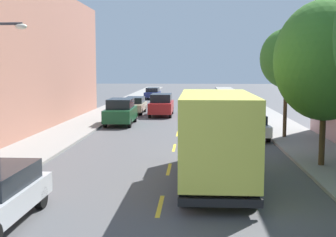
{
  "coord_description": "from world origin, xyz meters",
  "views": [
    {
      "loc": [
        1.0,
        -6.27,
        4.23
      ],
      "look_at": [
        -0.4,
        18.22,
        1.42
      ],
      "focal_mm": 47.82,
      "sensor_mm": 36.0,
      "label": 1
    }
  ],
  "objects_px": {
    "parked_pickup_sky": "(231,105)",
    "moving_red_sedan": "(161,105)",
    "parked_wagon_champagne": "(134,105)",
    "street_tree_second": "(325,60)",
    "delivery_box_truck": "(215,132)",
    "parked_wagon_navy": "(153,93)",
    "street_tree_third": "(287,58)",
    "parked_suv_forest": "(121,111)",
    "parked_sedan_white": "(251,126)"
  },
  "relations": [
    {
      "from": "street_tree_second",
      "to": "delivery_box_truck",
      "type": "distance_m",
      "value": 5.97
    },
    {
      "from": "parked_wagon_navy",
      "to": "parked_suv_forest",
      "type": "xyz_separation_m",
      "value": [
        0.13,
        -27.29,
        0.18
      ]
    },
    {
      "from": "parked_wagon_navy",
      "to": "parked_pickup_sky",
      "type": "distance_m",
      "value": 21.33
    },
    {
      "from": "parked_wagon_champagne",
      "to": "moving_red_sedan",
      "type": "bearing_deg",
      "value": -35.6
    },
    {
      "from": "delivery_box_truck",
      "to": "parked_wagon_champagne",
      "type": "xyz_separation_m",
      "value": [
        -6.21,
        24.67,
        -1.1
      ]
    },
    {
      "from": "delivery_box_truck",
      "to": "street_tree_second",
      "type": "bearing_deg",
      "value": 30.99
    },
    {
      "from": "delivery_box_truck",
      "to": "parked_wagon_champagne",
      "type": "height_order",
      "value": "delivery_box_truck"
    },
    {
      "from": "street_tree_second",
      "to": "parked_pickup_sky",
      "type": "distance_m",
      "value": 22.08
    },
    {
      "from": "delivery_box_truck",
      "to": "moving_red_sedan",
      "type": "distance_m",
      "value": 23.09
    },
    {
      "from": "street_tree_second",
      "to": "street_tree_third",
      "type": "bearing_deg",
      "value": 90.0
    },
    {
      "from": "delivery_box_truck",
      "to": "parked_sedan_white",
      "type": "height_order",
      "value": "delivery_box_truck"
    },
    {
      "from": "parked_wagon_navy",
      "to": "moving_red_sedan",
      "type": "relative_size",
      "value": 0.99
    },
    {
      "from": "parked_pickup_sky",
      "to": "street_tree_second",
      "type": "bearing_deg",
      "value": -84.8
    },
    {
      "from": "parked_wagon_navy",
      "to": "parked_suv_forest",
      "type": "distance_m",
      "value": 27.29
    },
    {
      "from": "parked_suv_forest",
      "to": "parked_wagon_navy",
      "type": "bearing_deg",
      "value": 90.27
    },
    {
      "from": "delivery_box_truck",
      "to": "parked_sedan_white",
      "type": "distance_m",
      "value": 11.13
    },
    {
      "from": "street_tree_second",
      "to": "parked_pickup_sky",
      "type": "height_order",
      "value": "street_tree_second"
    },
    {
      "from": "street_tree_second",
      "to": "parked_wagon_champagne",
      "type": "xyz_separation_m",
      "value": [
        -10.82,
        21.9,
        -3.7
      ]
    },
    {
      "from": "delivery_box_truck",
      "to": "parked_suv_forest",
      "type": "relative_size",
      "value": 1.69
    },
    {
      "from": "parked_pickup_sky",
      "to": "moving_red_sedan",
      "type": "relative_size",
      "value": 1.11
    },
    {
      "from": "parked_suv_forest",
      "to": "moving_red_sedan",
      "type": "distance_m",
      "value": 6.77
    },
    {
      "from": "delivery_box_truck",
      "to": "parked_sedan_white",
      "type": "bearing_deg",
      "value": 76.18
    },
    {
      "from": "parked_sedan_white",
      "to": "moving_red_sedan",
      "type": "relative_size",
      "value": 0.94
    },
    {
      "from": "parked_pickup_sky",
      "to": "moving_red_sedan",
      "type": "xyz_separation_m",
      "value": [
        -6.23,
        -1.65,
        0.16
      ]
    },
    {
      "from": "street_tree_second",
      "to": "parked_suv_forest",
      "type": "relative_size",
      "value": 1.42
    },
    {
      "from": "parked_pickup_sky",
      "to": "moving_red_sedan",
      "type": "height_order",
      "value": "moving_red_sedan"
    },
    {
      "from": "street_tree_third",
      "to": "parked_suv_forest",
      "type": "bearing_deg",
      "value": 150.69
    },
    {
      "from": "parked_wagon_navy",
      "to": "street_tree_second",
      "type": "bearing_deg",
      "value": -75.14
    },
    {
      "from": "parked_wagon_navy",
      "to": "parked_pickup_sky",
      "type": "xyz_separation_m",
      "value": [
        8.92,
        -19.37,
        0.02
      ]
    },
    {
      "from": "street_tree_second",
      "to": "parked_sedan_white",
      "type": "bearing_deg",
      "value": 103.77
    },
    {
      "from": "parked_wagon_navy",
      "to": "parked_sedan_white",
      "type": "relative_size",
      "value": 1.05
    },
    {
      "from": "street_tree_third",
      "to": "parked_wagon_navy",
      "type": "relative_size",
      "value": 1.34
    },
    {
      "from": "parked_wagon_champagne",
      "to": "parked_wagon_navy",
      "type": "height_order",
      "value": "same"
    },
    {
      "from": "parked_suv_forest",
      "to": "parked_sedan_white",
      "type": "xyz_separation_m",
      "value": [
        8.81,
        -5.78,
        -0.24
      ]
    },
    {
      "from": "street_tree_third",
      "to": "parked_sedan_white",
      "type": "distance_m",
      "value": 4.45
    },
    {
      "from": "parked_wagon_navy",
      "to": "parked_wagon_champagne",
      "type": "bearing_deg",
      "value": -89.76
    },
    {
      "from": "street_tree_second",
      "to": "street_tree_third",
      "type": "xyz_separation_m",
      "value": [
        -0.0,
        7.72,
        0.23
      ]
    },
    {
      "from": "parked_sedan_white",
      "to": "delivery_box_truck",
      "type": "bearing_deg",
      "value": -103.82
    },
    {
      "from": "delivery_box_truck",
      "to": "parked_wagon_navy",
      "type": "xyz_separation_m",
      "value": [
        -6.3,
        43.82,
        -1.1
      ]
    },
    {
      "from": "parked_suv_forest",
      "to": "delivery_box_truck",
      "type": "bearing_deg",
      "value": -69.54
    },
    {
      "from": "parked_pickup_sky",
      "to": "parked_sedan_white",
      "type": "distance_m",
      "value": 13.7
    },
    {
      "from": "parked_wagon_champagne",
      "to": "parked_pickup_sky",
      "type": "distance_m",
      "value": 8.84
    },
    {
      "from": "street_tree_third",
      "to": "street_tree_second",
      "type": "bearing_deg",
      "value": -90.0
    },
    {
      "from": "street_tree_second",
      "to": "parked_wagon_champagne",
      "type": "distance_m",
      "value": 24.71
    },
    {
      "from": "parked_sedan_white",
      "to": "parked_wagon_navy",
      "type": "bearing_deg",
      "value": 105.13
    },
    {
      "from": "street_tree_second",
      "to": "parked_wagon_champagne",
      "type": "height_order",
      "value": "street_tree_second"
    },
    {
      "from": "street_tree_third",
      "to": "moving_red_sedan",
      "type": "height_order",
      "value": "street_tree_third"
    },
    {
      "from": "delivery_box_truck",
      "to": "parked_wagon_navy",
      "type": "height_order",
      "value": "delivery_box_truck"
    },
    {
      "from": "street_tree_second",
      "to": "street_tree_third",
      "type": "height_order",
      "value": "street_tree_second"
    },
    {
      "from": "moving_red_sedan",
      "to": "delivery_box_truck",
      "type": "bearing_deg",
      "value": -81.03
    }
  ]
}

